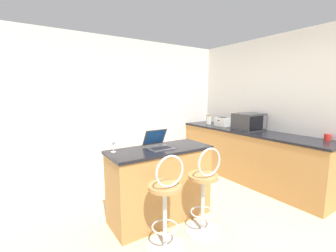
% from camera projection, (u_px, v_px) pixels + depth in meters
% --- Properties ---
extents(ground_plane, '(20.00, 20.00, 0.00)m').
position_uv_depth(ground_plane, '(218.00, 236.00, 2.53)').
color(ground_plane, beige).
extents(wall_back, '(12.00, 0.06, 2.60)m').
position_uv_depth(wall_back, '(129.00, 109.00, 4.33)').
color(wall_back, silver).
rests_on(wall_back, ground_plane).
extents(wall_right, '(0.06, 12.00, 2.60)m').
position_uv_depth(wall_right, '(316.00, 113.00, 3.46)').
color(wall_right, silver).
rests_on(wall_right, ground_plane).
extents(breakfast_bar, '(1.30, 0.56, 0.92)m').
position_uv_depth(breakfast_bar, '(160.00, 183.00, 2.86)').
color(breakfast_bar, '#B27C42').
rests_on(breakfast_bar, ground_plane).
extents(counter_right, '(0.68, 2.91, 0.92)m').
position_uv_depth(counter_right, '(247.00, 155.00, 4.17)').
color(counter_right, '#B27C42').
rests_on(counter_right, ground_plane).
extents(bar_stool_near, '(0.40, 0.40, 1.02)m').
position_uv_depth(bar_stool_near, '(166.00, 205.00, 2.27)').
color(bar_stool_near, silver).
rests_on(bar_stool_near, ground_plane).
extents(bar_stool_far, '(0.40, 0.40, 1.02)m').
position_uv_depth(bar_stool_far, '(204.00, 193.00, 2.56)').
color(bar_stool_far, silver).
rests_on(bar_stool_far, ground_plane).
extents(laptop, '(0.30, 0.33, 0.23)m').
position_uv_depth(laptop, '(158.00, 143.00, 2.82)').
color(laptop, '#47474C').
rests_on(laptop, breakfast_bar).
extents(microwave, '(0.52, 0.40, 0.31)m').
position_uv_depth(microwave, '(249.00, 122.00, 4.12)').
color(microwave, '#2D2D30').
rests_on(microwave, counter_right).
extents(toaster, '(0.21, 0.28, 0.18)m').
position_uv_depth(toaster, '(222.00, 122.00, 4.63)').
color(toaster, silver).
rests_on(toaster, counter_right).
extents(pepper_mill, '(0.06, 0.06, 0.29)m').
position_uv_depth(pepper_mill, '(238.00, 120.00, 4.60)').
color(pepper_mill, '#4C2D19').
rests_on(pepper_mill, counter_right).
extents(wine_glass_short, '(0.06, 0.06, 0.16)m').
position_uv_depth(wine_glass_short, '(113.00, 142.00, 2.60)').
color(wine_glass_short, silver).
rests_on(wine_glass_short, breakfast_bar).
extents(storage_jar, '(0.12, 0.12, 0.20)m').
position_uv_depth(storage_jar, '(209.00, 120.00, 4.92)').
color(storage_jar, silver).
rests_on(storage_jar, counter_right).
extents(mug_red, '(0.10, 0.09, 0.09)m').
position_uv_depth(mug_red, '(327.00, 137.00, 3.25)').
color(mug_red, red).
rests_on(mug_red, counter_right).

